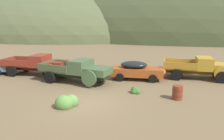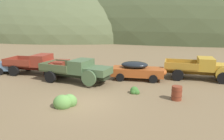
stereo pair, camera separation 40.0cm
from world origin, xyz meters
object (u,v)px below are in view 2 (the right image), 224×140
at_px(truck_weathered_green, 81,70).
at_px(truck_mustard, 204,68).
at_px(truck_rust_red, 42,64).
at_px(car_oxide_orange, 139,70).
at_px(oil_drum_by_truck, 177,93).

distance_m(truck_weathered_green, truck_mustard, 10.46).
bearing_deg(truck_mustard, truck_weathered_green, -159.07).
relative_size(truck_rust_red, car_oxide_orange, 1.26).
distance_m(truck_rust_red, truck_mustard, 14.54).
relative_size(car_oxide_orange, oil_drum_by_truck, 5.17).
xyz_separation_m(truck_mustard, oil_drum_by_truck, (-2.46, -5.74, -0.54)).
xyz_separation_m(car_oxide_orange, oil_drum_by_truck, (2.93, -4.29, -0.36)).
xyz_separation_m(car_oxide_orange, truck_mustard, (5.38, 1.45, 0.17)).
bearing_deg(truck_weathered_green, truck_mustard, 29.93).
height_order(truck_rust_red, truck_weathered_green, same).
distance_m(truck_mustard, oil_drum_by_truck, 6.27).
bearing_deg(truck_rust_red, car_oxide_orange, 1.59).
relative_size(truck_rust_red, oil_drum_by_truck, 6.52).
bearing_deg(truck_weathered_green, oil_drum_by_truck, -6.48).
bearing_deg(car_oxide_orange, truck_weathered_green, -158.94).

